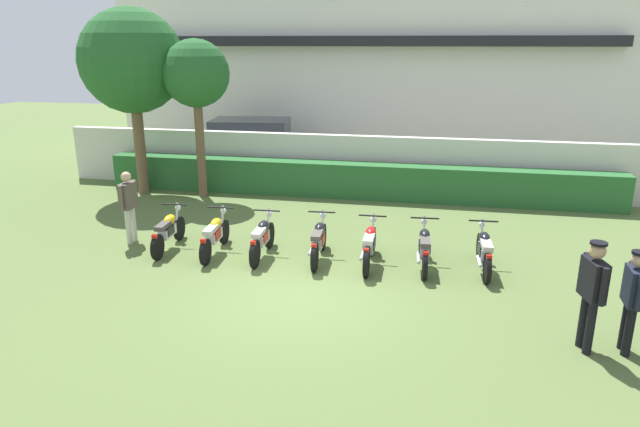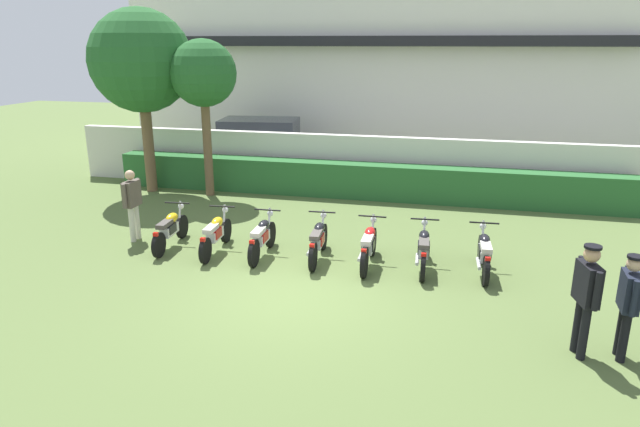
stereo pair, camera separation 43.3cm
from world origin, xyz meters
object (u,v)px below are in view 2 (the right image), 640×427
at_px(motorcycle_in_row_0, 170,229).
at_px(motorcycle_in_row_2, 262,237).
at_px(tree_near_inspector, 141,61).
at_px(motorcycle_in_row_5, 423,249).
at_px(tree_far_side, 203,75).
at_px(motorcycle_in_row_6, 484,253).
at_px(motorcycle_in_row_3, 318,240).
at_px(motorcycle_in_row_4, 369,245).
at_px(officer_0, 586,291).
at_px(motorcycle_in_row_1, 216,234).
at_px(parked_car, 264,146).
at_px(officer_1, 628,299).
at_px(inspector_person, 132,199).

xyz_separation_m(motorcycle_in_row_0, motorcycle_in_row_2, (2.23, -0.05, 0.01)).
distance_m(tree_near_inspector, motorcycle_in_row_5, 10.47).
bearing_deg(tree_far_side, motorcycle_in_row_6, -28.94).
bearing_deg(motorcycle_in_row_2, motorcycle_in_row_0, 86.78).
distance_m(motorcycle_in_row_3, motorcycle_in_row_6, 3.44).
bearing_deg(tree_far_side, motorcycle_in_row_4, -38.95).
bearing_deg(officer_0, motorcycle_in_row_1, -33.53).
relative_size(parked_car, motorcycle_in_row_6, 2.56).
xyz_separation_m(parked_car, tree_near_inspector, (-2.54, -3.53, 3.03)).
bearing_deg(motorcycle_in_row_3, motorcycle_in_row_0, 86.91).
bearing_deg(officer_0, tree_near_inspector, -45.39).
xyz_separation_m(motorcycle_in_row_2, motorcycle_in_row_5, (3.47, 0.10, 0.00)).
height_order(tree_near_inspector, tree_far_side, tree_near_inspector).
xyz_separation_m(motorcycle_in_row_2, motorcycle_in_row_3, (1.24, 0.08, 0.00)).
xyz_separation_m(parked_car, officer_1, (9.31, -10.83, 0.02)).
relative_size(tree_near_inspector, tree_far_side, 1.19).
relative_size(tree_far_side, motorcycle_in_row_1, 2.42).
distance_m(motorcycle_in_row_1, motorcycle_in_row_4, 3.44).
bearing_deg(tree_far_side, motorcycle_in_row_0, -76.77).
bearing_deg(motorcycle_in_row_1, motorcycle_in_row_0, 83.47).
distance_m(motorcycle_in_row_6, officer_0, 3.24).
bearing_deg(parked_car, tree_near_inspector, -132.85).
height_order(tree_far_side, officer_0, tree_far_side).
height_order(parked_car, motorcycle_in_row_1, parked_car).
bearing_deg(motorcycle_in_row_1, inspector_person, 78.34).
distance_m(motorcycle_in_row_0, inspector_person, 1.23).
bearing_deg(tree_near_inspector, officer_1, -31.65).
relative_size(motorcycle_in_row_1, officer_1, 1.17).
xyz_separation_m(parked_car, motorcycle_in_row_2, (2.75, -8.13, -0.49)).
distance_m(motorcycle_in_row_1, officer_1, 8.13).
xyz_separation_m(motorcycle_in_row_3, officer_0, (4.73, -2.84, 0.60)).
bearing_deg(motorcycle_in_row_6, motorcycle_in_row_4, 91.14).
xyz_separation_m(motorcycle_in_row_4, motorcycle_in_row_6, (2.33, 0.15, -0.01)).
xyz_separation_m(motorcycle_in_row_5, officer_0, (2.50, -2.85, 0.60)).
relative_size(motorcycle_in_row_4, inspector_person, 1.11).
bearing_deg(parked_car, officer_1, -56.38).
distance_m(tree_near_inspector, officer_1, 14.24).
bearing_deg(motorcycle_in_row_0, motorcycle_in_row_4, -94.85).
height_order(motorcycle_in_row_5, officer_0, officer_0).
xyz_separation_m(tree_near_inspector, motorcycle_in_row_3, (6.53, -4.52, -3.52)).
distance_m(parked_car, motorcycle_in_row_4, 9.61).
bearing_deg(tree_far_side, parked_car, 81.36).
xyz_separation_m(motorcycle_in_row_1, motorcycle_in_row_5, (4.57, 0.10, 0.01)).
bearing_deg(motorcycle_in_row_2, motorcycle_in_row_3, -88.11).
bearing_deg(officer_1, motorcycle_in_row_6, -53.90).
bearing_deg(inspector_person, motorcycle_in_row_0, -13.18).
relative_size(tree_near_inspector, motorcycle_in_row_4, 2.94).
xyz_separation_m(tree_far_side, officer_0, (9.26, -7.32, -2.55)).
xyz_separation_m(tree_far_side, motorcycle_in_row_1, (2.20, -4.56, -3.16)).
bearing_deg(tree_near_inspector, motorcycle_in_row_0, -56.09).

